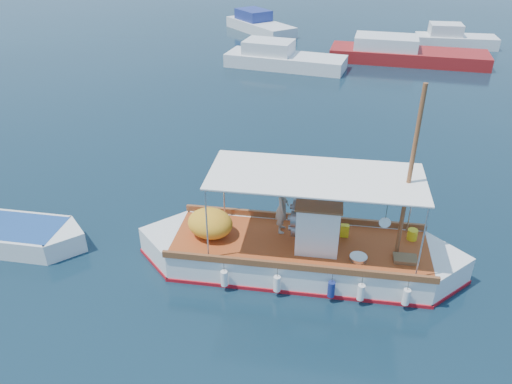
% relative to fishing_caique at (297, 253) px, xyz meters
% --- Properties ---
extents(ground, '(160.00, 160.00, 0.00)m').
position_rel_fishing_caique_xyz_m(ground, '(-0.61, 0.47, -0.50)').
color(ground, black).
rests_on(ground, ground).
extents(fishing_caique, '(8.84, 4.49, 5.66)m').
position_rel_fishing_caique_xyz_m(fishing_caique, '(0.00, 0.00, 0.00)').
color(fishing_caique, white).
rests_on(fishing_caique, ground).
extents(bg_boat_nw, '(7.69, 3.40, 1.80)m').
position_rel_fishing_caique_xyz_m(bg_boat_nw, '(-8.64, 18.16, -0.00)').
color(bg_boat_nw, silver).
rests_on(bg_boat_nw, ground).
extents(bg_boat_n, '(10.29, 4.91, 1.80)m').
position_rel_fishing_caique_xyz_m(bg_boat_n, '(-2.10, 22.86, -0.00)').
color(bg_boat_n, maroon).
rests_on(bg_boat_n, ground).
extents(bg_boat_far_w, '(7.11, 5.44, 1.80)m').
position_rel_fishing_caique_xyz_m(bg_boat_far_w, '(-14.49, 26.65, -0.00)').
color(bg_boat_far_w, silver).
rests_on(bg_boat_far_w, ground).
extents(bg_boat_far_n, '(5.89, 3.58, 1.80)m').
position_rel_fishing_caique_xyz_m(bg_boat_far_n, '(0.24, 28.53, -0.00)').
color(bg_boat_far_n, silver).
rests_on(bg_boat_far_n, ground).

